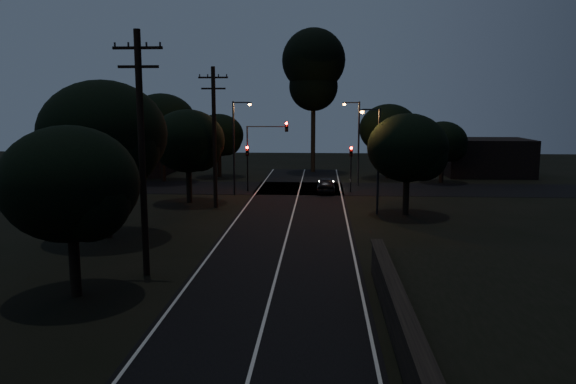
{
  "coord_description": "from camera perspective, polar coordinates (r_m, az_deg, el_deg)",
  "views": [
    {
      "loc": [
        2.04,
        -9.56,
        7.81
      ],
      "look_at": [
        0.0,
        24.0,
        2.5
      ],
      "focal_mm": 35.0,
      "sensor_mm": 36.0,
      "label": 1
    }
  ],
  "objects": [
    {
      "name": "tree_far_nw",
      "position": [
        60.53,
        -6.89,
        5.64
      ],
      "size": [
        5.32,
        5.32,
        6.73
      ],
      "color": "black",
      "rests_on": "ground"
    },
    {
      "name": "tree_left_d",
      "position": [
        44.75,
        -9.92,
        4.96
      ],
      "size": [
        5.82,
        5.82,
        7.38
      ],
      "color": "black",
      "rests_on": "ground"
    },
    {
      "name": "utility_pole_mid",
      "position": [
        25.92,
        -14.64,
        4.1
      ],
      "size": [
        2.2,
        0.3,
        11.0
      ],
      "color": "black",
      "rests_on": "ground"
    },
    {
      "name": "tree_right_a",
      "position": [
        40.05,
        12.35,
        4.23
      ],
      "size": [
        5.63,
        5.63,
        7.16
      ],
      "color": "black",
      "rests_on": "ground"
    },
    {
      "name": "streetlight_a",
      "position": [
        48.23,
        -5.31,
        5.16
      ],
      "size": [
        1.66,
        0.26,
        8.0
      ],
      "color": "black",
      "rests_on": "ground"
    },
    {
      "name": "signal_left",
      "position": [
        50.23,
        -4.14,
        3.27
      ],
      "size": [
        0.28,
        0.35,
        4.1
      ],
      "color": "black",
      "rests_on": "ground"
    },
    {
      "name": "building_right",
      "position": [
        65.34,
        19.45,
        3.37
      ],
      "size": [
        9.0,
        7.0,
        4.0
      ],
      "primitive_type": "cube",
      "color": "black",
      "rests_on": "ground"
    },
    {
      "name": "signal_right",
      "position": [
        49.86,
        6.41,
        3.2
      ],
      "size": [
        0.28,
        0.35,
        4.1
      ],
      "color": "black",
      "rests_on": "ground"
    },
    {
      "name": "streetlight_c",
      "position": [
        39.89,
        8.94,
        3.89
      ],
      "size": [
        1.46,
        0.26,
        7.5
      ],
      "color": "black",
      "rests_on": "ground"
    },
    {
      "name": "tree_far_ne",
      "position": [
        59.93,
        10.42,
        6.18
      ],
      "size": [
        6.15,
        6.15,
        7.78
      ],
      "color": "black",
      "rests_on": "ground"
    },
    {
      "name": "streetlight_b",
      "position": [
        53.75,
        6.99,
        5.53
      ],
      "size": [
        1.66,
        0.26,
        8.0
      ],
      "color": "black",
      "rests_on": "ground"
    },
    {
      "name": "tree_far_e",
      "position": [
        57.88,
        15.62,
        4.81
      ],
      "size": [
        4.79,
        4.79,
        6.08
      ],
      "color": "black",
      "rests_on": "ground"
    },
    {
      "name": "road_surface",
      "position": [
        41.47,
        0.6,
        -1.87
      ],
      "size": [
        60.0,
        70.0,
        0.03
      ],
      "color": "black",
      "rests_on": "ground"
    },
    {
      "name": "tree_left_c",
      "position": [
        33.78,
        -17.93,
        5.34
      ],
      "size": [
        7.25,
        7.25,
        9.16
      ],
      "color": "black",
      "rests_on": "ground"
    },
    {
      "name": "tree_far_w",
      "position": [
        57.66,
        -12.51,
        6.7
      ],
      "size": [
        6.92,
        6.92,
        8.82
      ],
      "color": "black",
      "rests_on": "ground"
    },
    {
      "name": "car",
      "position": [
        49.71,
        3.88,
        0.71
      ],
      "size": [
        1.66,
        4.02,
        1.36
      ],
      "primitive_type": "imported",
      "rotation": [
        0.0,
        0.0,
        3.13
      ],
      "color": "black",
      "rests_on": "ground"
    },
    {
      "name": "signal_mast",
      "position": [
        49.92,
        -2.23,
        4.98
      ],
      "size": [
        3.7,
        0.35,
        6.25
      ],
      "color": "black",
      "rests_on": "ground"
    },
    {
      "name": "tree_left_b",
      "position": [
        23.83,
        -20.97,
        0.46
      ],
      "size": [
        5.49,
        5.49,
        6.98
      ],
      "color": "black",
      "rests_on": "ground"
    },
    {
      "name": "utility_pole_far",
      "position": [
        42.39,
        -7.5,
        5.76
      ],
      "size": [
        2.2,
        0.3,
        10.5
      ],
      "color": "black",
      "rests_on": "ground"
    },
    {
      "name": "tall_pine",
      "position": [
        64.68,
        2.61,
        12.4
      ],
      "size": [
        7.12,
        7.12,
        16.19
      ],
      "color": "black",
      "rests_on": "ground"
    },
    {
      "name": "building_left",
      "position": [
        65.62,
        -16.19,
        3.72
      ],
      "size": [
        10.0,
        8.0,
        4.4
      ],
      "primitive_type": "cube",
      "color": "black",
      "rests_on": "ground"
    }
  ]
}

